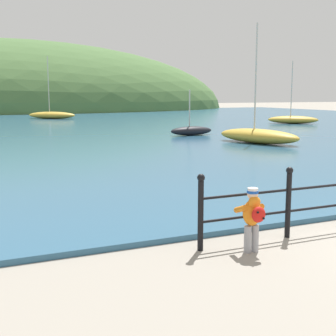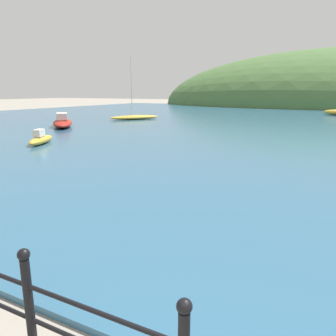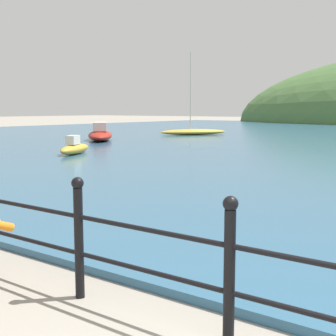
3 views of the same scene
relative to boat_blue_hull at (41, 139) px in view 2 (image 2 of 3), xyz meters
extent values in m
cube|color=#2D5B7A|center=(12.64, 20.96, -0.29)|extent=(80.00, 60.00, 0.10)
cylinder|color=black|center=(10.46, -9.54, 0.21)|extent=(0.09, 0.09, 1.10)
sphere|color=black|center=(10.46, -9.54, 0.81)|extent=(0.12, 0.12, 0.12)
sphere|color=black|center=(12.12, -9.54, 0.81)|extent=(0.12, 0.12, 0.12)
ellipsoid|color=gold|center=(-0.01, 0.02, -0.04)|extent=(1.69, 2.54, 0.39)
cube|color=silver|center=(0.07, -0.15, 0.32)|extent=(0.62, 0.79, 0.35)
ellipsoid|color=maroon|center=(-5.06, 6.58, 0.03)|extent=(4.51, 4.66, 0.54)
cube|color=silver|center=(-4.79, 6.30, 0.54)|extent=(1.52, 1.55, 0.48)
ellipsoid|color=gold|center=(-3.76, 14.32, -0.04)|extent=(3.81, 4.56, 0.39)
cylinder|color=beige|center=(-3.90, 14.13, 2.75)|extent=(0.07, 0.07, 5.19)
camera|label=1|loc=(5.49, -15.70, 2.07)|focal=50.00mm
camera|label=2|loc=(12.96, -11.42, 2.31)|focal=35.00mm
camera|label=3|loc=(13.79, -12.61, 1.52)|focal=50.00mm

